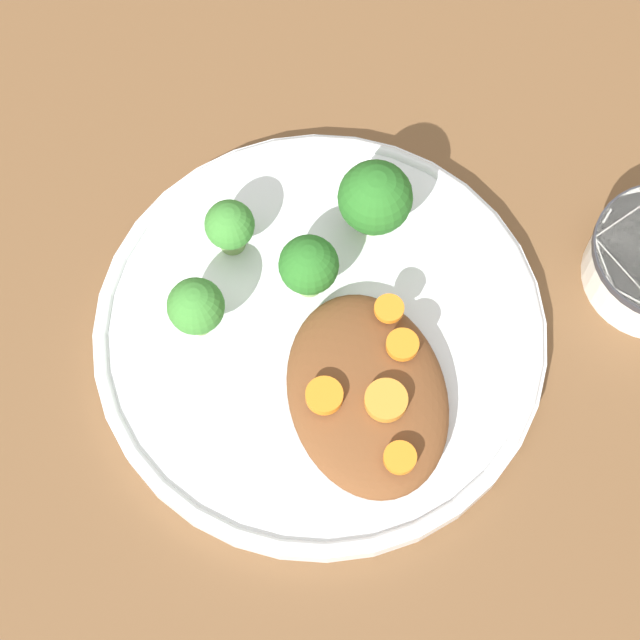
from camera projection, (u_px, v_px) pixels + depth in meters
The scene contains 12 objects.
ground_plane at pixel (320, 338), 0.69m from camera, with size 4.00×4.00×0.00m, color brown.
plate at pixel (320, 332), 0.68m from camera, with size 0.29×0.29×0.02m.
stew_mound at pixel (367, 394), 0.64m from camera, with size 0.13×0.10×0.03m, color brown.
broccoli_floret_0 at pixel (305, 267), 0.66m from camera, with size 0.04×0.04×0.05m.
broccoli_floret_1 at pixel (375, 199), 0.67m from camera, with size 0.05×0.05×0.06m.
broccoli_floret_2 at pixel (196, 307), 0.65m from camera, with size 0.04×0.04×0.05m.
broccoli_floret_3 at pixel (230, 227), 0.67m from camera, with size 0.03×0.03×0.04m.
carrot_slice_0 at pixel (389, 309), 0.65m from camera, with size 0.02×0.02×0.00m, color orange.
carrot_slice_1 at pixel (324, 396), 0.63m from camera, with size 0.02×0.02×0.01m, color orange.
carrot_slice_2 at pixel (400, 458), 0.61m from camera, with size 0.02×0.02×0.01m, color orange.
carrot_slice_3 at pixel (386, 400), 0.62m from camera, with size 0.03×0.03×0.01m, color orange.
carrot_slice_4 at pixel (402, 345), 0.64m from camera, with size 0.02×0.02×0.01m, color orange.
Camera 1 is at (-0.25, 0.06, 0.64)m, focal length 60.00 mm.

